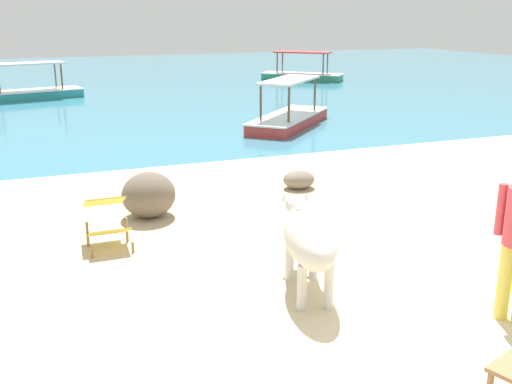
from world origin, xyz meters
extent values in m
cube|color=#CCB78E|center=(0.00, 0.00, 0.02)|extent=(18.00, 14.00, 0.04)
cube|color=teal|center=(0.00, 22.00, 0.00)|extent=(60.00, 36.00, 0.03)
cylinder|color=beige|center=(-0.45, 1.10, 0.29)|extent=(0.10, 0.10, 0.51)
cylinder|color=beige|center=(-0.17, 1.03, 0.29)|extent=(0.10, 0.10, 0.51)
cylinder|color=beige|center=(-0.64, 0.36, 0.29)|extent=(0.10, 0.10, 0.51)
cylinder|color=beige|center=(-0.36, 0.29, 0.29)|extent=(0.10, 0.10, 0.51)
ellipsoid|color=beige|center=(-0.41, 0.69, 0.70)|extent=(0.85, 1.47, 0.56)
ellipsoid|color=beige|center=(-0.19, 1.53, 0.79)|extent=(0.31, 0.41, 0.26)
cone|color=beige|center=(-0.31, 1.56, 0.91)|extent=(0.11, 0.11, 0.09)
cone|color=beige|center=(-0.06, 1.49, 0.91)|extent=(0.11, 0.11, 0.09)
ellipsoid|color=beige|center=(-0.34, 0.93, 0.94)|extent=(0.28, 0.31, 0.19)
cylinder|color=olive|center=(-1.99, 2.62, 0.11)|extent=(0.04, 0.04, 0.14)
cylinder|color=olive|center=(-2.51, 2.62, 0.11)|extent=(0.04, 0.04, 0.14)
cylinder|color=olive|center=(-1.99, 3.03, 0.21)|extent=(0.04, 0.04, 0.34)
cylinder|color=olive|center=(-2.51, 3.03, 0.21)|extent=(0.04, 0.04, 0.34)
cube|color=#EFD14C|center=(-2.25, 2.83, 0.28)|extent=(0.52, 0.43, 0.21)
cube|color=#EFD14C|center=(-2.25, 3.14, 0.61)|extent=(0.52, 0.46, 0.23)
cylinder|color=#DBC64C|center=(1.19, -0.52, 0.45)|extent=(0.14, 0.14, 0.82)
cylinder|color=#CC3D47|center=(1.14, -0.42, 1.18)|extent=(0.09, 0.09, 0.52)
ellipsoid|color=#6B5B4C|center=(-1.49, 3.98, 0.38)|extent=(1.12, 1.15, 0.68)
ellipsoid|color=gray|center=(1.30, 4.56, 0.20)|extent=(0.71, 0.66, 0.32)
cube|color=teal|center=(-2.76, 18.67, 0.16)|extent=(3.75, 1.86, 0.28)
cube|color=white|center=(-2.76, 18.67, 0.32)|extent=(3.84, 1.93, 0.04)
cylinder|color=brown|center=(-1.62, 18.53, 0.77)|extent=(0.06, 0.06, 0.95)
cylinder|color=brown|center=(-1.79, 19.29, 0.77)|extent=(0.06, 0.06, 0.95)
cube|color=silver|center=(-2.76, 18.67, 1.28)|extent=(2.66, 1.47, 0.06)
cube|color=#C63833|center=(3.68, 10.27, 0.16)|extent=(3.30, 3.35, 0.28)
cube|color=white|center=(3.68, 10.27, 0.32)|extent=(3.39, 3.44, 0.04)
cylinder|color=brown|center=(4.16, 11.32, 0.77)|extent=(0.06, 0.06, 0.95)
cylinder|color=brown|center=(4.71, 10.78, 0.77)|extent=(0.06, 0.06, 0.95)
cylinder|color=brown|center=(2.65, 9.77, 0.77)|extent=(0.06, 0.06, 0.95)
cylinder|color=brown|center=(3.20, 9.23, 0.77)|extent=(0.06, 0.06, 0.95)
cube|color=silver|center=(3.68, 10.27, 1.28)|extent=(2.43, 2.46, 0.06)
cube|color=#338E66|center=(9.09, 20.80, 0.16)|extent=(3.42, 3.22, 0.28)
cube|color=white|center=(9.09, 20.80, 0.32)|extent=(3.51, 3.31, 0.04)
cylinder|color=brown|center=(8.02, 21.23, 0.77)|extent=(0.06, 0.06, 0.95)
cylinder|color=brown|center=(8.54, 21.81, 0.77)|extent=(0.06, 0.06, 0.95)
cylinder|color=brown|center=(9.63, 19.79, 0.77)|extent=(0.06, 0.06, 0.95)
cylinder|color=brown|center=(10.15, 20.37, 0.77)|extent=(0.06, 0.06, 0.95)
cube|color=red|center=(9.09, 20.80, 1.28)|extent=(2.50, 2.38, 0.06)
camera|label=1|loc=(-3.19, -4.86, 3.05)|focal=42.88mm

